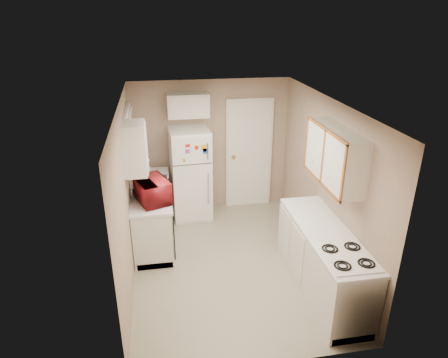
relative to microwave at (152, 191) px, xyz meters
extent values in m
plane|color=#B2AB94|center=(1.07, -0.45, -1.05)|extent=(3.80, 3.80, 0.00)
plane|color=white|center=(1.07, -0.45, 1.35)|extent=(3.80, 3.80, 0.00)
plane|color=tan|center=(-0.33, -0.45, 0.15)|extent=(3.80, 3.80, 0.00)
plane|color=tan|center=(2.47, -0.45, 0.15)|extent=(3.80, 3.80, 0.00)
plane|color=tan|center=(1.07, 1.45, 0.15)|extent=(2.80, 2.80, 0.00)
plane|color=tan|center=(1.07, -2.35, 0.15)|extent=(2.80, 2.80, 0.00)
cube|color=silver|center=(-0.03, 0.45, -0.60)|extent=(0.60, 1.80, 0.90)
cube|color=black|center=(0.26, -0.15, -0.56)|extent=(0.03, 0.58, 0.72)
cube|color=gray|center=(-0.03, 0.60, -0.19)|extent=(0.54, 0.74, 0.16)
imported|color=maroon|center=(0.00, 0.00, 0.00)|extent=(0.69, 0.53, 0.41)
imported|color=white|center=(-0.08, 1.12, -0.05)|extent=(0.09, 0.09, 0.17)
cube|color=silver|center=(-0.29, 0.60, 0.55)|extent=(0.10, 0.98, 1.08)
cube|color=silver|center=(-0.18, -0.23, 0.75)|extent=(0.30, 0.45, 0.70)
cube|color=white|center=(0.66, 1.13, -0.23)|extent=(0.71, 0.69, 1.63)
cube|color=silver|center=(0.67, 1.30, 0.95)|extent=(0.70, 0.30, 0.40)
cube|color=white|center=(1.77, 1.41, -0.03)|extent=(0.86, 0.06, 2.08)
cube|color=silver|center=(2.17, -1.25, -0.60)|extent=(0.60, 2.00, 0.90)
cube|color=white|center=(2.18, -1.84, -0.64)|extent=(0.56, 0.69, 0.82)
cube|color=silver|center=(2.32, -0.95, 0.75)|extent=(0.30, 1.20, 0.70)
camera|label=1|loc=(0.15, -5.37, 2.47)|focal=32.00mm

